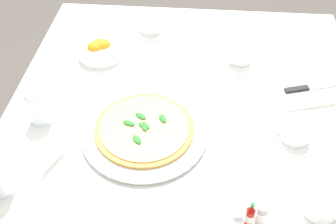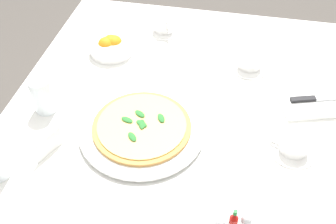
{
  "view_description": "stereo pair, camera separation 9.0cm",
  "coord_description": "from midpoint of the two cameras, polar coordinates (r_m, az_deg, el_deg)",
  "views": [
    {
      "loc": [
        0.01,
        -0.86,
        1.54
      ],
      "look_at": [
        -0.06,
        -0.07,
        0.75
      ],
      "focal_mm": 41.5,
      "sensor_mm": 36.0,
      "label": 1
    },
    {
      "loc": [
        0.1,
        -0.85,
        1.54
      ],
      "look_at": [
        -0.06,
        -0.07,
        0.75
      ],
      "focal_mm": 41.5,
      "sensor_mm": 36.0,
      "label": 2
    }
  ],
  "objects": [
    {
      "name": "ground_plane",
      "position": [
        1.76,
        0.69,
        -15.92
      ],
      "size": [
        8.0,
        8.0,
        0.0
      ],
      "primitive_type": "plane",
      "color": "#4C4742"
    },
    {
      "name": "dining_table",
      "position": [
        1.28,
        0.91,
        -2.76
      ],
      "size": [
        1.09,
        1.09,
        0.73
      ],
      "color": "white",
      "rests_on": "ground_plane"
    },
    {
      "name": "pizza_plate",
      "position": [
        1.08,
        -5.86,
        -2.95
      ],
      "size": [
        0.35,
        0.35,
        0.02
      ],
      "color": "white",
      "rests_on": "dining_table"
    },
    {
      "name": "pizza",
      "position": [
        1.07,
        -5.91,
        -2.45
      ],
      "size": [
        0.28,
        0.28,
        0.02
      ],
      "color": "#C68E47",
      "rests_on": "pizza_plate"
    },
    {
      "name": "coffee_cup_right_edge",
      "position": [
        1.47,
        -4.43,
        12.66
      ],
      "size": [
        0.13,
        0.13,
        0.07
      ],
      "color": "white",
      "rests_on": "dining_table"
    },
    {
      "name": "coffee_cup_far_right",
      "position": [
        0.97,
        19.12,
        -13.26
      ],
      "size": [
        0.13,
        0.13,
        0.06
      ],
      "color": "white",
      "rests_on": "dining_table"
    },
    {
      "name": "coffee_cup_near_left",
      "position": [
        1.33,
        8.63,
        8.25
      ],
      "size": [
        0.13,
        0.13,
        0.07
      ],
      "color": "white",
      "rests_on": "dining_table"
    },
    {
      "name": "coffee_cup_far_left",
      "position": [
        1.1,
        15.98,
        -3.1
      ],
      "size": [
        0.13,
        0.13,
        0.06
      ],
      "color": "white",
      "rests_on": "dining_table"
    },
    {
      "name": "water_glass_near_right",
      "position": [
        1.17,
        -20.46,
        0.67
      ],
      "size": [
        0.07,
        0.07,
        0.11
      ],
      "color": "white",
      "rests_on": "dining_table"
    },
    {
      "name": "napkin_folded",
      "position": [
        1.26,
        18.21,
        2.93
      ],
      "size": [
        0.25,
        0.19,
        0.02
      ],
      "rotation": [
        0.0,
        0.0,
        0.29
      ],
      "color": "white",
      "rests_on": "dining_table"
    },
    {
      "name": "dinner_knife",
      "position": [
        1.26,
        18.46,
        3.42
      ],
      "size": [
        0.19,
        0.08,
        0.01
      ],
      "rotation": [
        0.0,
        0.0,
        0.3
      ],
      "color": "silver",
      "rests_on": "napkin_folded"
    },
    {
      "name": "citrus_bowl",
      "position": [
        1.37,
        -11.83,
        8.87
      ],
      "size": [
        0.15,
        0.15,
        0.07
      ],
      "color": "white",
      "rests_on": "dining_table"
    },
    {
      "name": "hot_sauce_bottle",
      "position": [
        0.91,
        9.07,
        -14.89
      ],
      "size": [
        0.02,
        0.02,
        0.08
      ],
      "color": "#B7140F",
      "rests_on": "dining_table"
    },
    {
      "name": "salt_shaker",
      "position": [
        0.92,
        10.77,
        -14.69
      ],
      "size": [
        0.03,
        0.03,
        0.06
      ],
      "color": "white",
      "rests_on": "dining_table"
    },
    {
      "name": "pepper_shaker",
      "position": [
        0.91,
        7.2,
        -15.66
      ],
      "size": [
        0.03,
        0.03,
        0.06
      ],
      "color": "white",
      "rests_on": "dining_table"
    },
    {
      "name": "menu_card",
      "position": [
        1.06,
        -19.04,
        -6.16
      ],
      "size": [
        0.04,
        0.08,
        0.06
      ],
      "rotation": [
        0.0,
        0.0,
        1.17
      ],
      "color": "white",
      "rests_on": "dining_table"
    }
  ]
}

